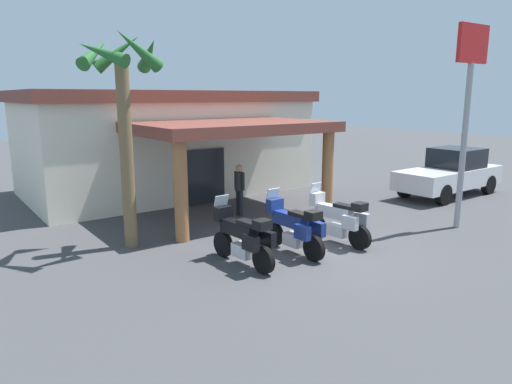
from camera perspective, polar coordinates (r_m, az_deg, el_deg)
name	(u,v)px	position (r m, az deg, el deg)	size (l,w,h in m)	color
ground_plane	(316,248)	(12.72, 7.42, -6.93)	(80.00, 80.00, 0.00)	#424244
motel_building	(168,141)	(20.23, -10.86, 6.21)	(11.83, 11.05, 4.26)	silver
motorcycle_black	(243,237)	(11.23, -1.62, -5.63)	(0.77, 2.21, 1.61)	black
motorcycle_blue	(294,228)	(12.09, 4.71, -4.40)	(0.73, 2.21, 1.61)	black
motorcycle_silver	(338,219)	(13.08, 10.11, -3.29)	(0.79, 2.21, 1.61)	black
pedestrian	(239,186)	(15.82, -2.07, 0.75)	(0.32, 0.53, 1.78)	black
pickup_truck_white	(450,173)	(20.71, 22.86, 2.16)	(5.29, 2.18, 1.95)	black
palm_tree_roadside	(123,95)	(12.61, -16.10, 11.43)	(2.13, 2.23, 5.77)	brown
roadside_sign	(468,94)	(15.39, 24.74, 10.97)	(1.40, 0.18, 6.10)	#99999E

